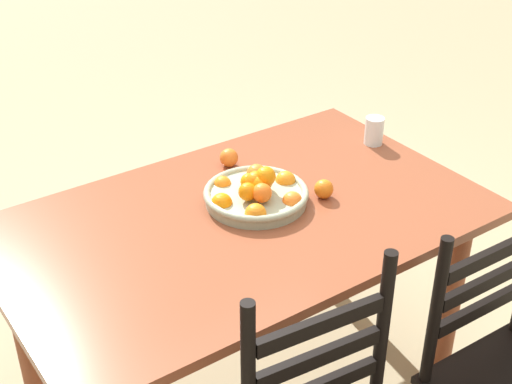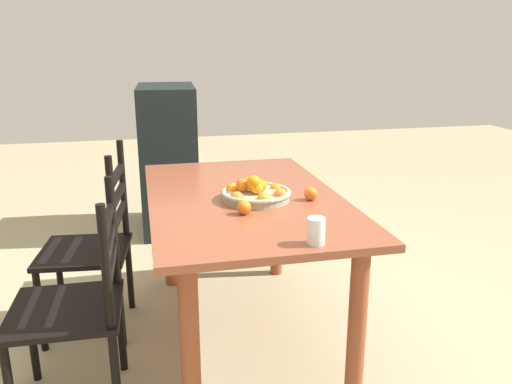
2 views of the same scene
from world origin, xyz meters
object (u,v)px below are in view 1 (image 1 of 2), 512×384
dining_table (243,247)px  drinking_glass (374,131)px  orange_loose_0 (324,189)px  fruit_bowl (257,193)px  orange_loose_1 (229,158)px  chair_near_window (510,382)px

dining_table → drinking_glass: (-0.70, -0.14, 0.17)m
drinking_glass → dining_table: bearing=11.5°
dining_table → orange_loose_0: (-0.29, 0.06, 0.15)m
dining_table → orange_loose_0: orange_loose_0 is taller
drinking_glass → fruit_bowl: bearing=9.3°
orange_loose_1 → drinking_glass: (-0.55, 0.17, 0.02)m
orange_loose_0 → chair_near_window: bearing=99.3°
drinking_glass → chair_near_window: bearing=73.0°
fruit_bowl → orange_loose_0: (-0.20, 0.10, -0.00)m
dining_table → orange_loose_0: size_ratio=24.15×
dining_table → orange_loose_0: 0.33m
dining_table → orange_loose_1: 0.37m
dining_table → fruit_bowl: 0.18m
orange_loose_1 → chair_near_window: bearing=103.3°
fruit_bowl → orange_loose_0: 0.23m
dining_table → fruit_bowl: size_ratio=4.50×
fruit_bowl → drinking_glass: bearing=-170.7°
dining_table → orange_loose_0: bearing=168.5°
chair_near_window → orange_loose_1: chair_near_window is taller
chair_near_window → orange_loose_1: size_ratio=14.47×
dining_table → orange_loose_1: size_ratio=23.48×
chair_near_window → drinking_glass: bearing=74.4°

